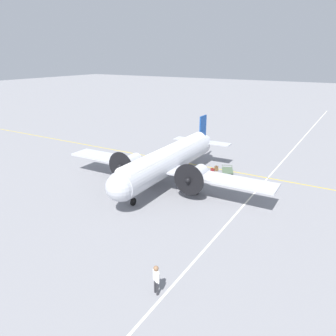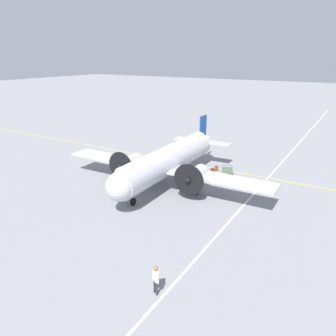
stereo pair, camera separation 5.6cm
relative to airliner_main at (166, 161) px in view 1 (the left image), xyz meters
The scene contains 8 objects.
ground_plane 2.56m from the airliner_main, 91.18° to the left, with size 300.00×300.00×0.00m, color gray.
apron_line_eastwest 7.76m from the airliner_main, 90.07° to the left, with size 120.00×0.16×0.01m.
apron_line_northsouth 8.95m from the airliner_main, ahead, with size 0.16×120.00×0.01m.
airliner_main is the anchor object (origin of this frame).
crew_foreground 16.53m from the airliner_main, 60.47° to the right, with size 0.57×0.37×1.83m.
suitcase_near_door 7.48m from the airliner_main, 66.72° to the left, with size 0.41×0.14×0.64m.
suitcase_upright_spare 6.73m from the airliner_main, 64.63° to the left, with size 0.43×0.17×0.59m.
baggage_cart 8.17m from the airliner_main, 58.10° to the left, with size 1.99×2.52×0.56m.
Camera 1 is at (16.50, -27.36, 12.75)m, focal length 35.00 mm.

